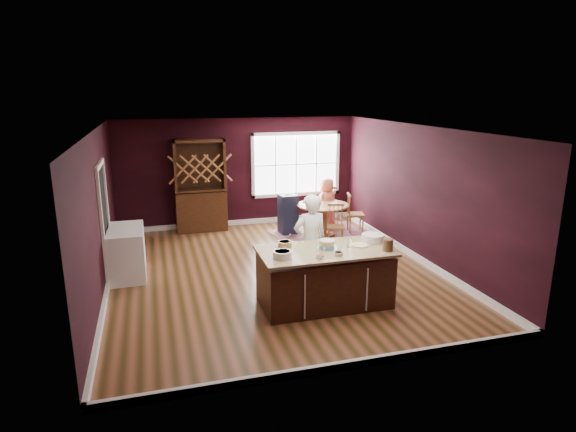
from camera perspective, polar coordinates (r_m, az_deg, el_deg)
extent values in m
plane|color=brown|center=(9.23, -1.75, -6.62)|extent=(7.00, 7.00, 0.00)
plane|color=white|center=(8.63, -1.89, 10.33)|extent=(7.00, 7.00, 0.00)
plane|color=black|center=(12.19, -5.88, 5.15)|extent=(6.00, 0.00, 6.00)
plane|color=black|center=(5.65, 7.00, -6.22)|extent=(6.00, 0.00, 6.00)
plane|color=black|center=(8.63, -21.51, 0.21)|extent=(0.00, 7.00, 7.00)
plane|color=black|center=(9.98, 15.14, 2.59)|extent=(0.00, 7.00, 7.00)
cube|color=black|center=(7.80, 4.33, -7.52)|extent=(2.02, 1.02, 0.83)
cube|color=beige|center=(7.63, 4.40, -4.13)|extent=(2.10, 1.10, 0.04)
cylinder|color=brown|center=(11.54, 4.08, -2.15)|extent=(0.57, 0.57, 0.04)
cylinder|color=brown|center=(11.44, 4.11, -0.54)|extent=(0.20, 0.20, 0.67)
cylinder|color=brown|center=(11.35, 4.15, 1.28)|extent=(1.23, 1.23, 0.04)
imported|color=white|center=(8.26, 2.65, -3.07)|extent=(0.65, 0.46, 1.67)
cylinder|color=white|center=(7.21, -0.67, -4.59)|extent=(0.29, 0.29, 0.11)
cylinder|color=olive|center=(7.74, -0.38, -3.32)|extent=(0.22, 0.22, 0.08)
cylinder|color=silver|center=(7.22, 3.83, -4.84)|extent=(0.13, 0.13, 0.05)
cylinder|color=beige|center=(7.37, 5.98, -4.46)|extent=(0.14, 0.14, 0.05)
cylinder|color=silver|center=(7.75, 7.28, -3.11)|extent=(0.08, 0.08, 0.16)
cylinder|color=#F3E7BB|center=(7.87, 8.51, -3.43)|extent=(0.28, 0.28, 0.02)
cylinder|color=silver|center=(8.10, 10.02, -2.58)|extent=(0.37, 0.37, 0.13)
cylinder|color=#4D3124|center=(7.67, 11.76, -3.38)|extent=(0.16, 0.16, 0.19)
cube|color=brown|center=(11.54, 4.08, -2.21)|extent=(2.42, 1.99, 0.01)
imported|color=#E67D61|center=(11.94, 4.62, 1.50)|extent=(0.75, 0.68, 1.28)
cylinder|color=beige|center=(11.38, 5.40, 1.44)|extent=(0.21, 0.21, 0.02)
imported|color=silver|center=(11.43, 2.99, 1.76)|extent=(0.13, 0.13, 0.10)
cube|color=#361E0F|center=(11.83, -10.36, 3.54)|extent=(1.22, 0.51, 2.23)
cube|color=white|center=(9.11, -18.58, -4.66)|extent=(0.63, 0.61, 0.91)
cube|color=white|center=(9.72, -18.45, -3.50)|extent=(0.61, 0.59, 0.89)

